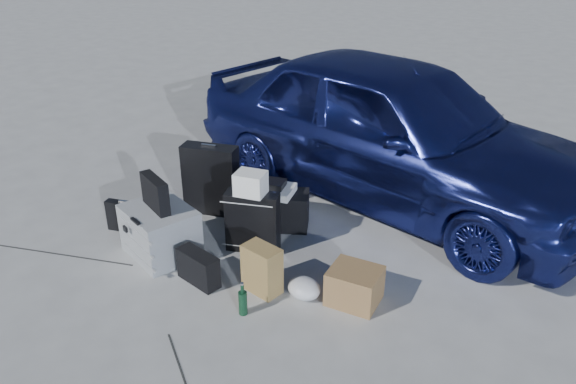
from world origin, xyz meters
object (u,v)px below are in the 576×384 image
object	(u,v)px
pelican_case	(160,231)
suitcase_left	(211,180)
car	(392,128)
suitcase_right	(253,222)
duffel_bag	(271,209)
cardboard_box	(354,286)
briefcase	(126,217)
green_bottle	(243,299)

from	to	relation	value
pelican_case	suitcase_left	bearing A→B (deg)	116.36
car	suitcase_right	distance (m)	1.89
car	duffel_bag	world-z (taller)	car
suitcase_left	car	bearing A→B (deg)	28.22
pelican_case	suitcase_right	world-z (taller)	suitcase_right
suitcase_left	cardboard_box	size ratio (longest dim) A/B	1.85
briefcase	suitcase_right	world-z (taller)	suitcase_right
car	suitcase_right	size ratio (longest dim) A/B	7.84
car	duffel_bag	size ratio (longest dim) A/B	6.18
car	suitcase_right	xyz separation A→B (m)	(-0.60, -1.72, -0.48)
car	suitcase_left	distance (m)	1.97
briefcase	duffel_bag	size ratio (longest dim) A/B	0.54
car	green_bottle	xyz separation A→B (m)	(-0.12, -2.54, -0.64)
pelican_case	duffel_bag	xyz separation A→B (m)	(0.57, 0.96, -0.05)
briefcase	green_bottle	size ratio (longest dim) A/B	1.45
green_bottle	cardboard_box	bearing A→B (deg)	42.35
briefcase	duffel_bag	world-z (taller)	duffel_bag
briefcase	suitcase_right	size ratio (longest dim) A/B	0.69
suitcase_right	duffel_bag	xyz separation A→B (m)	(-0.10, 0.45, -0.11)
car	pelican_case	bearing A→B (deg)	161.63
green_bottle	pelican_case	bearing A→B (deg)	164.82
car	green_bottle	world-z (taller)	car
pelican_case	suitcase_left	size ratio (longest dim) A/B	0.86
suitcase_right	cardboard_box	xyz separation A→B (m)	(1.14, -0.21, -0.14)
cardboard_box	pelican_case	bearing A→B (deg)	-170.82
suitcase_right	pelican_case	bearing A→B (deg)	-162.58
briefcase	pelican_case	bearing A→B (deg)	-27.40
car	cardboard_box	world-z (taller)	car
pelican_case	duffel_bag	bearing A→B (deg)	77.95
cardboard_box	briefcase	bearing A→B (deg)	-175.94
green_bottle	duffel_bag	bearing A→B (deg)	114.54
briefcase	suitcase_right	xyz separation A→B (m)	(1.24, 0.38, 0.13)
duffel_bag	suitcase_left	bearing A→B (deg)	159.66
suitcase_left	suitcase_right	bearing A→B (deg)	-41.57
car	duffel_bag	distance (m)	1.57
pelican_case	green_bottle	bearing A→B (deg)	3.38
suitcase_right	briefcase	bearing A→B (deg)	177.39
duffel_bag	cardboard_box	distance (m)	1.41
suitcase_left	green_bottle	distance (m)	1.76
duffel_bag	suitcase_right	bearing A→B (deg)	-103.97
car	suitcase_left	world-z (taller)	car
car	suitcase_left	bearing A→B (deg)	145.34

